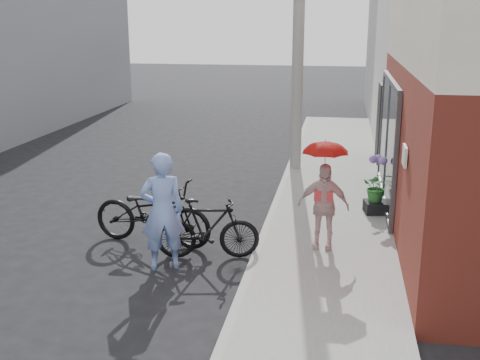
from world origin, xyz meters
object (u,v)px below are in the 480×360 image
(bike_left, at_px, (152,212))
(planter, at_px, (376,207))
(officer, at_px, (162,211))
(kimono_woman, at_px, (323,206))
(utility_pole, at_px, (299,30))
(bike_right, at_px, (208,229))

(bike_left, distance_m, planter, 4.38)
(officer, height_order, planter, officer)
(bike_left, bearing_deg, officer, -144.76)
(officer, height_order, bike_left, officer)
(bike_left, xyz_separation_m, planter, (3.87, 2.02, -0.33))
(kimono_woman, bearing_deg, bike_left, -174.48)
(utility_pole, relative_size, officer, 3.77)
(officer, height_order, kimono_woman, officer)
(bike_left, bearing_deg, kimono_woman, -80.59)
(bike_right, relative_size, planter, 3.89)
(utility_pole, bearing_deg, bike_right, -99.17)
(bike_right, bearing_deg, kimono_woman, -85.29)
(utility_pole, relative_size, planter, 16.28)
(bike_right, bearing_deg, officer, 120.00)
(bike_right, bearing_deg, planter, -58.70)
(bike_right, distance_m, kimono_woman, 1.92)
(officer, relative_size, kimono_woman, 1.30)
(utility_pole, relative_size, bike_right, 4.18)
(officer, height_order, bike_right, officer)
(bike_right, height_order, planter, bike_right)
(bike_right, bearing_deg, utility_pole, -19.64)
(bike_left, bearing_deg, utility_pole, -11.73)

